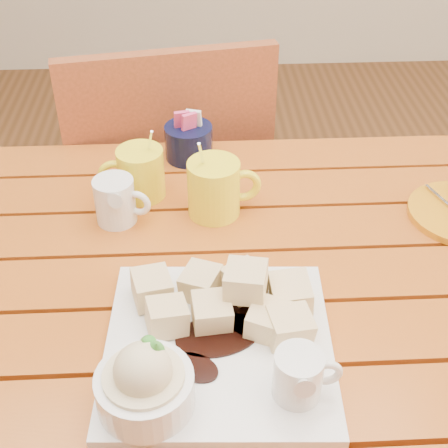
{
  "coord_description": "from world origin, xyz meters",
  "views": [
    {
      "loc": [
        -0.0,
        -0.68,
        1.37
      ],
      "look_at": [
        0.03,
        0.04,
        0.82
      ],
      "focal_mm": 50.0,
      "sensor_mm": 36.0,
      "label": 1
    }
  ],
  "objects": [
    {
      "name": "sugar_caddy",
      "position": [
        -0.02,
        0.34,
        0.78
      ],
      "size": [
        0.09,
        0.09,
        0.1
      ],
      "color": "black",
      "rests_on": "table"
    },
    {
      "name": "cream_pitcher",
      "position": [
        -0.14,
        0.15,
        0.79
      ],
      "size": [
        0.09,
        0.08,
        0.08
      ],
      "rotation": [
        0.0,
        0.0,
        -0.31
      ],
      "color": "white",
      "rests_on": "table"
    },
    {
      "name": "dessert_plate",
      "position": [
        0.0,
        -0.16,
        0.78
      ],
      "size": [
        0.3,
        0.3,
        0.12
      ],
      "rotation": [
        0.0,
        0.0,
        -0.05
      ],
      "color": "white",
      "rests_on": "table"
    },
    {
      "name": "table",
      "position": [
        0.0,
        0.0,
        0.64
      ],
      "size": [
        1.2,
        0.79,
        0.75
      ],
      "color": "#8C3E12",
      "rests_on": "ground"
    },
    {
      "name": "coffee_mug_right",
      "position": [
        0.03,
        0.16,
        0.8
      ],
      "size": [
        0.12,
        0.09,
        0.14
      ],
      "rotation": [
        0.0,
        0.0,
        0.11
      ],
      "color": "yellow",
      "rests_on": "table"
    },
    {
      "name": "coffee_mug_left",
      "position": [
        -0.1,
        0.22,
        0.8
      ],
      "size": [
        0.11,
        0.08,
        0.13
      ],
      "rotation": [
        0.0,
        0.0,
        0.06
      ],
      "color": "yellow",
      "rests_on": "table"
    },
    {
      "name": "chair_far",
      "position": [
        -0.07,
        0.56,
        0.51
      ],
      "size": [
        0.5,
        0.5,
        0.92
      ],
      "rotation": [
        0.0,
        0.0,
        3.31
      ],
      "color": "brown",
      "rests_on": "ground"
    }
  ]
}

